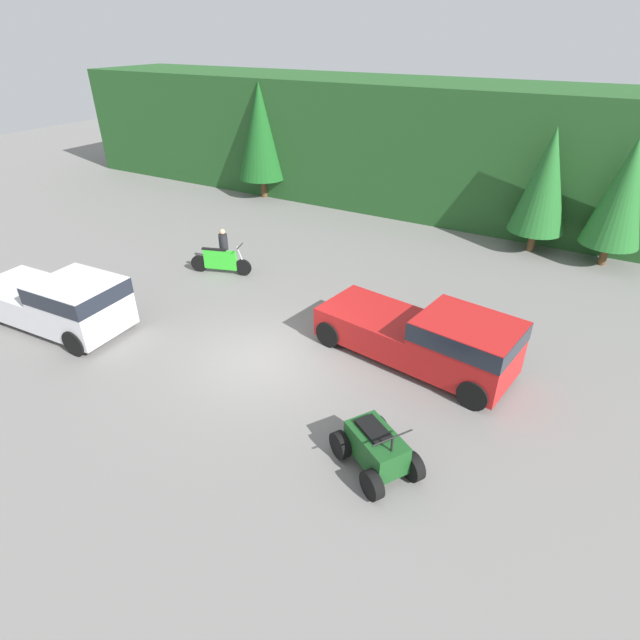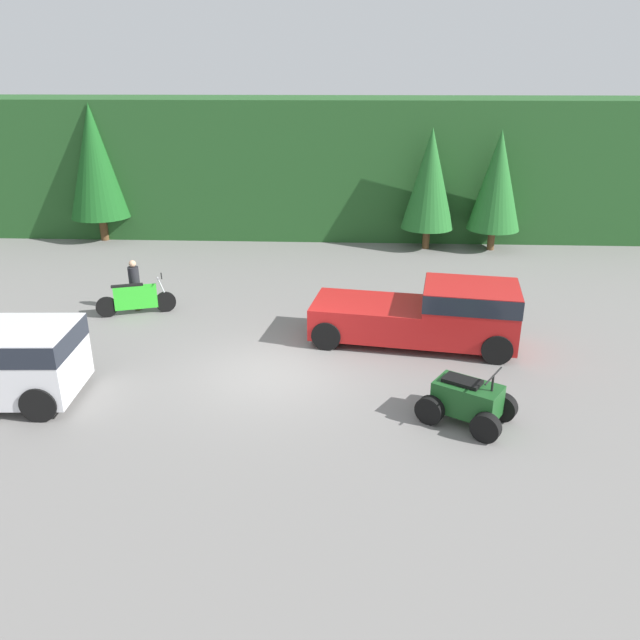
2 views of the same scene
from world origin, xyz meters
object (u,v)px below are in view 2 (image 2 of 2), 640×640
(pickup_truck_red, at_px, (433,312))
(quad_atv, at_px, (467,401))
(rider_person, at_px, (135,283))
(dirt_bike, at_px, (136,299))

(pickup_truck_red, relative_size, quad_atv, 2.59)
(rider_person, bearing_deg, quad_atv, -60.95)
(rider_person, bearing_deg, pickup_truck_red, -40.47)
(dirt_bike, bearing_deg, quad_atv, -51.31)
(quad_atv, relative_size, rider_person, 1.38)
(pickup_truck_red, xyz_separation_m, quad_atv, (0.26, -4.15, -0.44))
(dirt_bike, bearing_deg, pickup_truck_red, -29.86)
(pickup_truck_red, height_order, rider_person, pickup_truck_red)
(pickup_truck_red, xyz_separation_m, dirt_bike, (-8.93, 1.84, -0.44))
(pickup_truck_red, bearing_deg, rider_person, 174.74)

